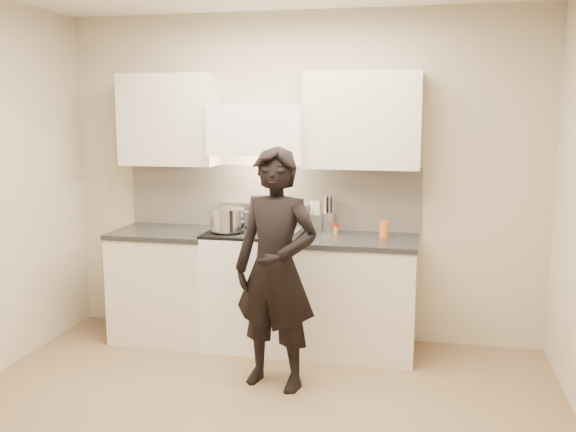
{
  "coord_description": "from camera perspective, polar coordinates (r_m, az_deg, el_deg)",
  "views": [
    {
      "loc": [
        1.04,
        -3.48,
        1.89
      ],
      "look_at": [
        0.05,
        1.05,
        1.14
      ],
      "focal_mm": 40.0,
      "sensor_mm": 36.0,
      "label": 1
    }
  ],
  "objects": [
    {
      "name": "stock_pot",
      "position": [
        5.1,
        -5.4,
        -0.31
      ],
      "size": [
        0.38,
        0.28,
        0.18
      ],
      "color": "#A8AABC",
      "rests_on": "stove"
    },
    {
      "name": "utensil_crock",
      "position": [
        5.28,
        3.58,
        -0.39
      ],
      "size": [
        0.11,
        0.11,
        0.29
      ],
      "color": "#AFADB9",
      "rests_on": "counter_right"
    },
    {
      "name": "oil_glass",
      "position": [
        5.06,
        8.54,
        -1.2
      ],
      "size": [
        0.07,
        0.07,
        0.13
      ],
      "color": "#C86825",
      "rests_on": "counter_right"
    },
    {
      "name": "spice_jar",
      "position": [
        5.17,
        4.28,
        -1.12
      ],
      "size": [
        0.04,
        0.04,
        0.09
      ],
      "color": "orange",
      "rests_on": "counter_right"
    },
    {
      "name": "wok",
      "position": [
        5.21,
        -1.17,
        -0.11
      ],
      "size": [
        0.32,
        0.38,
        0.26
      ],
      "color": "#A8AABC",
      "rests_on": "stove"
    },
    {
      "name": "ground_plane",
      "position": [
        4.09,
        -4.0,
        -18.31
      ],
      "size": [
        4.0,
        4.0,
        0.0
      ],
      "primitive_type": "plane",
      "color": "#7F6549"
    },
    {
      "name": "room_shell",
      "position": [
        4.01,
        -3.56,
        5.03
      ],
      "size": [
        4.04,
        3.54,
        2.7
      ],
      "color": "#BFB29A",
      "rests_on": "ground"
    },
    {
      "name": "person",
      "position": [
        4.38,
        -1.09,
        -4.76
      ],
      "size": [
        0.68,
        0.53,
        1.66
      ],
      "primitive_type": "imported",
      "rotation": [
        0.0,
        0.0,
        -0.23
      ],
      "color": "black",
      "rests_on": "ground"
    },
    {
      "name": "counter_right",
      "position": [
        5.13,
        6.21,
        -7.0
      ],
      "size": [
        0.92,
        0.67,
        0.92
      ],
      "color": "silver",
      "rests_on": "ground"
    },
    {
      "name": "stove",
      "position": [
        5.28,
        -2.84,
        -6.34
      ],
      "size": [
        0.76,
        0.65,
        0.96
      ],
      "color": "white",
      "rests_on": "ground"
    },
    {
      "name": "counter_left",
      "position": [
        5.53,
        -10.71,
        -5.91
      ],
      "size": [
        0.82,
        0.67,
        0.92
      ],
      "color": "silver",
      "rests_on": "ground"
    }
  ]
}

